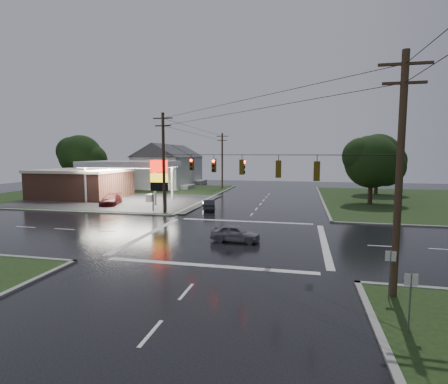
% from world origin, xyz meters
% --- Properties ---
extents(ground, '(120.00, 120.00, 0.00)m').
position_xyz_m(ground, '(0.00, 0.00, 0.00)').
color(ground, black).
rests_on(ground, ground).
extents(grass_nw, '(36.00, 36.00, 0.08)m').
position_xyz_m(grass_nw, '(-26.00, 26.00, 0.04)').
color(grass_nw, black).
rests_on(grass_nw, ground).
extents(gas_station, '(26.20, 18.00, 5.60)m').
position_xyz_m(gas_station, '(-25.68, 19.70, 2.55)').
color(gas_station, '#2D2D2D').
rests_on(gas_station, ground).
extents(pylon_sign, '(2.00, 0.35, 6.00)m').
position_xyz_m(pylon_sign, '(-10.50, 10.50, 4.01)').
color(pylon_sign, '#59595E').
rests_on(pylon_sign, ground).
extents(utility_pole_nw, '(2.20, 0.32, 11.00)m').
position_xyz_m(utility_pole_nw, '(-9.50, 9.50, 5.72)').
color(utility_pole_nw, '#382619').
rests_on(utility_pole_nw, ground).
extents(utility_pole_se, '(2.20, 0.32, 11.00)m').
position_xyz_m(utility_pole_se, '(9.50, -9.50, 5.72)').
color(utility_pole_se, '#382619').
rests_on(utility_pole_se, ground).
extents(utility_pole_n, '(2.20, 0.32, 10.50)m').
position_xyz_m(utility_pole_n, '(-9.50, 38.00, 5.47)').
color(utility_pole_n, '#382619').
rests_on(utility_pole_n, ground).
extents(traffic_signals, '(26.87, 26.87, 1.47)m').
position_xyz_m(traffic_signals, '(0.02, -0.02, 6.48)').
color(traffic_signals, black).
rests_on(traffic_signals, ground).
extents(house_near, '(11.05, 8.48, 8.60)m').
position_xyz_m(house_near, '(-20.95, 36.00, 4.41)').
color(house_near, silver).
rests_on(house_near, ground).
extents(house_far, '(11.05, 8.48, 8.60)m').
position_xyz_m(house_far, '(-21.95, 48.00, 4.41)').
color(house_far, silver).
rests_on(house_far, ground).
extents(tree_nw_behind, '(8.93, 7.60, 10.00)m').
position_xyz_m(tree_nw_behind, '(-33.84, 29.99, 6.18)').
color(tree_nw_behind, black).
rests_on(tree_nw_behind, ground).
extents(tree_ne_near, '(7.99, 6.80, 8.98)m').
position_xyz_m(tree_ne_near, '(14.14, 21.99, 5.56)').
color(tree_ne_near, black).
rests_on(tree_ne_near, ground).
extents(tree_ne_far, '(8.46, 7.20, 9.80)m').
position_xyz_m(tree_ne_far, '(17.15, 33.99, 6.18)').
color(tree_ne_far, black).
rests_on(tree_ne_far, ground).
extents(car_north, '(2.35, 4.02, 1.25)m').
position_xyz_m(car_north, '(-5.35, 12.92, 0.63)').
color(car_north, '#22252B').
rests_on(car_north, ground).
extents(car_crossing, '(3.81, 1.70, 1.27)m').
position_xyz_m(car_crossing, '(0.49, -0.94, 0.64)').
color(car_crossing, gray).
rests_on(car_crossing, ground).
extents(car_pump, '(3.19, 5.23, 1.42)m').
position_xyz_m(car_pump, '(-18.70, 14.00, 0.71)').
color(car_pump, '#4C1111').
rests_on(car_pump, ground).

